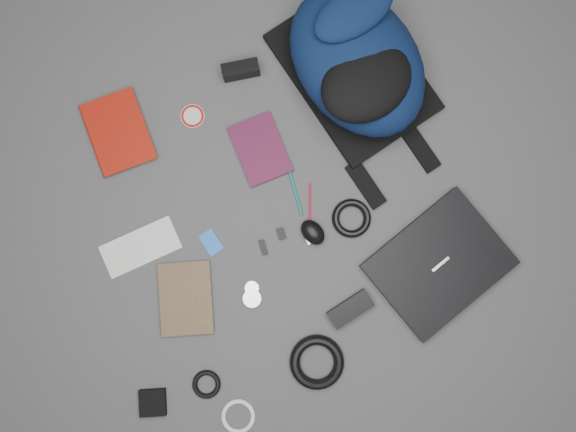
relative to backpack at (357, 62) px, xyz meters
name	(u,v)px	position (x,y,z in m)	size (l,w,h in m)	color
ground	(288,216)	(-0.36, -0.33, -0.11)	(4.00, 4.00, 0.00)	#4F4F51
backpack	(357,62)	(0.00, 0.00, 0.00)	(0.37, 0.54, 0.22)	black
laptop	(439,264)	(0.01, -0.64, -0.09)	(0.38, 0.30, 0.04)	black
textbook_red	(91,142)	(-0.83, 0.11, -0.10)	(0.18, 0.24, 0.03)	maroon
comic_book	(159,300)	(-0.82, -0.42, -0.10)	(0.16, 0.22, 0.02)	#BF850D
envelope	(140,247)	(-0.81, -0.25, -0.11)	(0.24, 0.11, 0.00)	silver
dvd_case	(260,149)	(-0.36, -0.11, -0.10)	(0.14, 0.20, 0.02)	#3D0B23
compact_camera	(241,70)	(-0.32, 0.13, -0.08)	(0.11, 0.04, 0.06)	black
sticker_disc	(193,116)	(-0.51, 0.07, -0.11)	(0.07, 0.07, 0.00)	silver
pen_teal	(295,190)	(-0.31, -0.27, -0.11)	(0.01, 0.01, 0.16)	#0B6B68
pen_red	(310,203)	(-0.28, -0.32, -0.11)	(0.01, 0.01, 0.12)	#AE0D20
id_badge	(211,242)	(-0.61, -0.32, -0.11)	(0.05, 0.07, 0.00)	blue
usb_black	(263,247)	(-0.46, -0.39, -0.11)	(0.02, 0.05, 0.01)	black
usb_silver	(308,238)	(-0.33, -0.42, -0.11)	(0.02, 0.04, 0.01)	silver
key_fob	(281,234)	(-0.40, -0.38, -0.11)	(0.02, 0.04, 0.01)	black
mouse	(313,232)	(-0.31, -0.41, -0.09)	(0.06, 0.09, 0.04)	black
headphone_left	(252,288)	(-0.54, -0.49, -0.11)	(0.04, 0.04, 0.01)	silver
headphone_right	(252,298)	(-0.55, -0.52, -0.11)	(0.06, 0.06, 0.01)	silver
cable_coil	(351,218)	(-0.18, -0.41, -0.10)	(0.12, 0.12, 0.02)	black
power_brick	(350,309)	(-0.29, -0.67, -0.10)	(0.14, 0.06, 0.03)	black
power_cord_coil	(317,362)	(-0.45, -0.77, -0.10)	(0.16, 0.16, 0.03)	black
pouch	(153,403)	(-0.95, -0.70, -0.10)	(0.08, 0.08, 0.02)	black
earbud_coil	(206,384)	(-0.78, -0.71, -0.10)	(0.09, 0.09, 0.02)	black
white_cable_coil	(238,416)	(-0.73, -0.83, -0.11)	(0.10, 0.10, 0.01)	white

